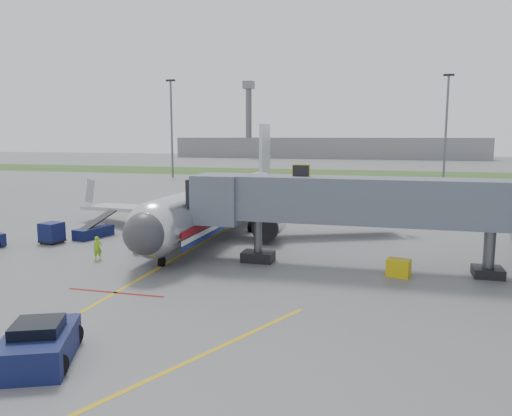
% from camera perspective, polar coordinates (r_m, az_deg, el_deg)
% --- Properties ---
extents(ground, '(400.00, 400.00, 0.00)m').
position_cam_1_polar(ground, '(33.09, -12.22, -7.38)').
color(ground, '#565659').
rests_on(ground, ground).
extents(grass_strip, '(300.00, 25.00, 0.01)m').
position_cam_1_polar(grass_strip, '(119.52, 7.87, 3.98)').
color(grass_strip, '#2D4C1E').
rests_on(grass_strip, ground).
extents(apron_markings, '(21.52, 50.00, 0.01)m').
position_cam_1_polar(apron_markings, '(27.04, -19.51, -11.25)').
color(apron_markings, gold).
rests_on(apron_markings, ground).
extents(airliner, '(32.10, 35.67, 10.25)m').
position_cam_1_polar(airliner, '(46.37, -3.71, 0.61)').
color(airliner, silver).
rests_on(airliner, ground).
extents(jet_bridge, '(25.30, 4.00, 6.90)m').
position_cam_1_polar(jet_bridge, '(33.61, 11.62, 0.66)').
color(jet_bridge, slate).
rests_on(jet_bridge, ground).
extents(light_mast_left, '(2.00, 0.44, 20.40)m').
position_cam_1_polar(light_mast_left, '(108.00, -9.62, 9.21)').
color(light_mast_left, '#595B60').
rests_on(light_mast_left, ground).
extents(light_mast_right, '(2.00, 0.44, 20.40)m').
position_cam_1_polar(light_mast_right, '(103.80, 20.91, 8.83)').
color(light_mast_right, '#595B60').
rests_on(light_mast_right, ground).
extents(distant_terminal, '(120.00, 14.00, 8.00)m').
position_cam_1_polar(distant_terminal, '(199.87, 7.93, 6.83)').
color(distant_terminal, slate).
rests_on(distant_terminal, ground).
extents(control_tower, '(4.00, 4.00, 30.00)m').
position_cam_1_polar(control_tower, '(201.06, -0.84, 10.71)').
color(control_tower, '#595B60').
rests_on(control_tower, ground).
extents(pushback_tug, '(3.87, 4.67, 1.68)m').
position_cam_1_polar(pushback_tug, '(21.93, -23.57, -14.20)').
color(pushback_tug, '#0E1A3E').
rests_on(pushback_tug, ground).
extents(baggage_cart_a, '(2.31, 2.31, 1.90)m').
position_cam_1_polar(baggage_cart_a, '(47.13, -9.44, -1.43)').
color(baggage_cart_a, '#0E1A3E').
rests_on(baggage_cart_a, ground).
extents(baggage_cart_b, '(1.81, 1.81, 1.72)m').
position_cam_1_polar(baggage_cart_b, '(44.52, -22.31, -2.63)').
color(baggage_cart_b, '#0E1A3E').
rests_on(baggage_cart_b, ground).
extents(baggage_cart_c, '(1.68, 1.68, 1.58)m').
position_cam_1_polar(baggage_cart_c, '(39.02, -12.48, -3.78)').
color(baggage_cart_c, '#0E1A3E').
rests_on(baggage_cart_c, ground).
extents(belt_loader, '(2.14, 4.51, 2.13)m').
position_cam_1_polar(belt_loader, '(45.82, -18.03, -2.56)').
color(belt_loader, '#0E1A3E').
rests_on(belt_loader, ground).
extents(ground_power_cart, '(1.59, 1.26, 1.12)m').
position_cam_1_polar(ground_power_cart, '(32.92, 15.98, -6.60)').
color(ground_power_cart, '#C5A80B').
rests_on(ground_power_cart, ground).
extents(ramp_worker, '(0.73, 0.72, 1.70)m').
position_cam_1_polar(ramp_worker, '(37.49, -17.65, -4.40)').
color(ramp_worker, '#7ECC18').
rests_on(ramp_worker, ground).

